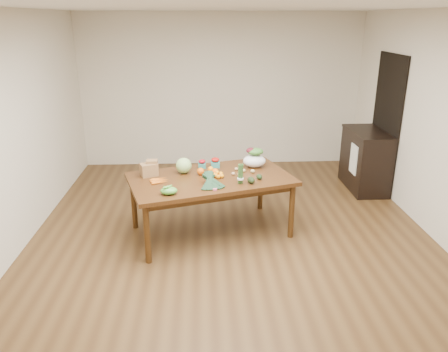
{
  "coord_description": "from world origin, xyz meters",
  "views": [
    {
      "loc": [
        -0.34,
        -4.86,
        2.59
      ],
      "look_at": [
        -0.1,
        0.0,
        0.82
      ],
      "focal_mm": 35.0,
      "sensor_mm": 36.0,
      "label": 1
    }
  ],
  "objects_px": {
    "cabbage": "(184,166)",
    "asparagus_bundle": "(241,174)",
    "dining_table": "(211,205)",
    "kale_bunch": "(212,181)",
    "mandarin_cluster": "(217,174)",
    "salad_bag": "(254,159)",
    "paper_bag": "(149,168)",
    "cabinet": "(365,160)"
  },
  "relations": [
    {
      "from": "cabinet",
      "to": "mandarin_cluster",
      "type": "bearing_deg",
      "value": -149.41
    },
    {
      "from": "kale_bunch",
      "to": "cabinet",
      "type": "bearing_deg",
      "value": 18.52
    },
    {
      "from": "cabbage",
      "to": "asparagus_bundle",
      "type": "xyz_separation_m",
      "value": [
        0.68,
        -0.41,
        0.03
      ]
    },
    {
      "from": "kale_bunch",
      "to": "asparagus_bundle",
      "type": "distance_m",
      "value": 0.35
    },
    {
      "from": "kale_bunch",
      "to": "salad_bag",
      "type": "bearing_deg",
      "value": 33.71
    },
    {
      "from": "asparagus_bundle",
      "to": "salad_bag",
      "type": "distance_m",
      "value": 0.65
    },
    {
      "from": "dining_table",
      "to": "mandarin_cluster",
      "type": "xyz_separation_m",
      "value": [
        0.08,
        0.01,
        0.42
      ]
    },
    {
      "from": "mandarin_cluster",
      "to": "salad_bag",
      "type": "xyz_separation_m",
      "value": [
        0.5,
        0.35,
        0.07
      ]
    },
    {
      "from": "dining_table",
      "to": "cabbage",
      "type": "distance_m",
      "value": 0.6
    },
    {
      "from": "paper_bag",
      "to": "cabbage",
      "type": "xyz_separation_m",
      "value": [
        0.42,
        0.08,
        0.0
      ]
    },
    {
      "from": "paper_bag",
      "to": "salad_bag",
      "type": "distance_m",
      "value": 1.36
    },
    {
      "from": "cabinet",
      "to": "asparagus_bundle",
      "type": "distance_m",
      "value": 2.74
    },
    {
      "from": "cabinet",
      "to": "asparagus_bundle",
      "type": "bearing_deg",
      "value": -141.89
    },
    {
      "from": "cabbage",
      "to": "salad_bag",
      "type": "distance_m",
      "value": 0.93
    },
    {
      "from": "cabinet",
      "to": "paper_bag",
      "type": "xyz_separation_m",
      "value": [
        -3.23,
        -1.33,
        0.38
      ]
    },
    {
      "from": "asparagus_bundle",
      "to": "salad_bag",
      "type": "bearing_deg",
      "value": 51.86
    },
    {
      "from": "dining_table",
      "to": "salad_bag",
      "type": "height_order",
      "value": "salad_bag"
    },
    {
      "from": "dining_table",
      "to": "salad_bag",
      "type": "relative_size",
      "value": 6.55
    },
    {
      "from": "mandarin_cluster",
      "to": "dining_table",
      "type": "bearing_deg",
      "value": -173.12
    },
    {
      "from": "cabbage",
      "to": "salad_bag",
      "type": "bearing_deg",
      "value": 11.97
    },
    {
      "from": "cabbage",
      "to": "cabinet",
      "type": "bearing_deg",
      "value": 24.14
    },
    {
      "from": "dining_table",
      "to": "cabinet",
      "type": "relative_size",
      "value": 1.91
    },
    {
      "from": "cabinet",
      "to": "cabbage",
      "type": "xyz_separation_m",
      "value": [
        -2.81,
        -1.26,
        0.38
      ]
    },
    {
      "from": "dining_table",
      "to": "asparagus_bundle",
      "type": "relative_size",
      "value": 7.78
    },
    {
      "from": "cabbage",
      "to": "salad_bag",
      "type": "xyz_separation_m",
      "value": [
        0.91,
        0.19,
        0.02
      ]
    },
    {
      "from": "cabbage",
      "to": "kale_bunch",
      "type": "xyz_separation_m",
      "value": [
        0.34,
        -0.5,
        -0.02
      ]
    },
    {
      "from": "dining_table",
      "to": "kale_bunch",
      "type": "bearing_deg",
      "value": -105.31
    },
    {
      "from": "dining_table",
      "to": "kale_bunch",
      "type": "distance_m",
      "value": 0.57
    },
    {
      "from": "cabinet",
      "to": "salad_bag",
      "type": "distance_m",
      "value": 2.21
    },
    {
      "from": "cabinet",
      "to": "dining_table",
      "type": "bearing_deg",
      "value": -150.07
    },
    {
      "from": "paper_bag",
      "to": "asparagus_bundle",
      "type": "relative_size",
      "value": 1.08
    },
    {
      "from": "dining_table",
      "to": "asparagus_bundle",
      "type": "bearing_deg",
      "value": -52.4
    },
    {
      "from": "paper_bag",
      "to": "asparagus_bundle",
      "type": "height_order",
      "value": "asparagus_bundle"
    },
    {
      "from": "paper_bag",
      "to": "salad_bag",
      "type": "relative_size",
      "value": 0.91
    },
    {
      "from": "dining_table",
      "to": "mandarin_cluster",
      "type": "relative_size",
      "value": 10.8
    },
    {
      "from": "mandarin_cluster",
      "to": "salad_bag",
      "type": "height_order",
      "value": "salad_bag"
    },
    {
      "from": "mandarin_cluster",
      "to": "asparagus_bundle",
      "type": "bearing_deg",
      "value": -43.94
    },
    {
      "from": "mandarin_cluster",
      "to": "asparagus_bundle",
      "type": "height_order",
      "value": "asparagus_bundle"
    },
    {
      "from": "salad_bag",
      "to": "kale_bunch",
      "type": "bearing_deg",
      "value": -129.26
    },
    {
      "from": "paper_bag",
      "to": "mandarin_cluster",
      "type": "distance_m",
      "value": 0.84
    },
    {
      "from": "mandarin_cluster",
      "to": "asparagus_bundle",
      "type": "distance_m",
      "value": 0.38
    },
    {
      "from": "mandarin_cluster",
      "to": "kale_bunch",
      "type": "bearing_deg",
      "value": -101.56
    }
  ]
}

